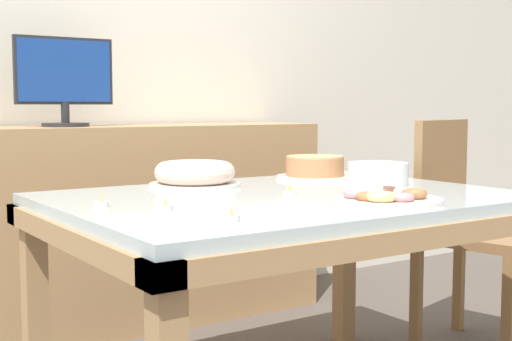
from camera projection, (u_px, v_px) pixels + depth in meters
name	position (u px, v px, depth m)	size (l,w,h in m)	color
wall_back	(101.00, 43.00, 3.41)	(8.00, 0.10, 2.60)	silver
dining_table	(285.00, 221.00, 2.23)	(1.43, 1.05, 0.72)	silver
chair	(466.00, 222.00, 2.92)	(0.51, 0.51, 0.94)	olive
sideboard	(129.00, 226.00, 3.24)	(1.83, 0.44, 0.91)	tan
computer_monitor	(65.00, 82.00, 3.02)	(0.42, 0.20, 0.38)	#262628
cake_chocolate_round	(315.00, 168.00, 2.70)	(0.29, 0.29, 0.09)	silver
cake_golden_bundt	(195.00, 174.00, 2.45)	(0.31, 0.31, 0.09)	silver
pastry_platter	(385.00, 197.00, 2.03)	(0.32, 0.32, 0.04)	silver
plate_stack	(378.00, 174.00, 2.47)	(0.21, 0.21, 0.08)	silver
tealight_near_front	(101.00, 203.00, 1.95)	(0.04, 0.04, 0.04)	silver
tealight_left_edge	(165.00, 207.00, 1.88)	(0.04, 0.04, 0.04)	silver
tealight_right_edge	(231.00, 218.00, 1.70)	(0.04, 0.04, 0.04)	silver
tealight_centre	(290.00, 193.00, 2.18)	(0.04, 0.04, 0.04)	silver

